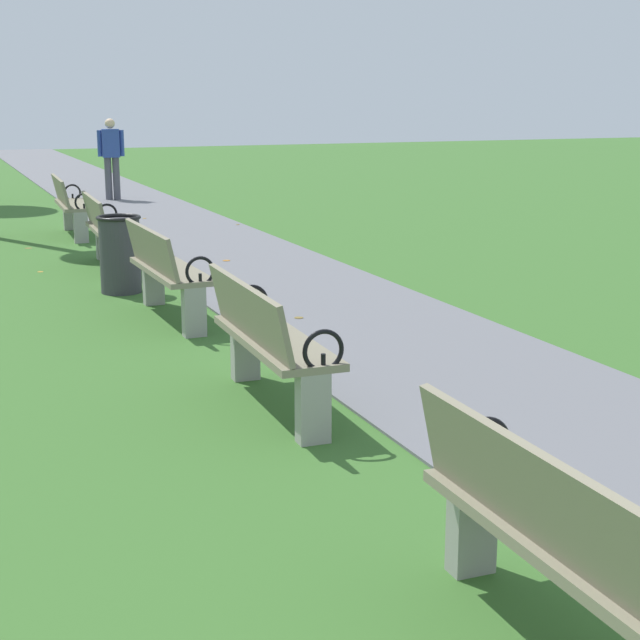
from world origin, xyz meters
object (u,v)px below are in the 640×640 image
at_px(park_bench_5, 107,230).
at_px(trash_bin, 120,254).
at_px(park_bench_4, 166,270).
at_px(park_bench_6, 71,204).
at_px(park_bench_2, 562,543).
at_px(pedestrian_walking, 111,154).
at_px(park_bench_3, 268,340).

distance_m(park_bench_5, trash_bin, 1.57).
relative_size(park_bench_4, trash_bin, 1.92).
distance_m(park_bench_5, park_bench_6, 3.05).
bearing_deg(park_bench_2, pedestrian_walking, 84.90).
height_order(park_bench_5, pedestrian_walking, pedestrian_walking).
xyz_separation_m(park_bench_2, park_bench_5, (0.00, 9.32, 0.00)).
bearing_deg(pedestrian_walking, park_bench_5, -100.98).
bearing_deg(park_bench_4, park_bench_5, 90.00).
distance_m(park_bench_2, park_bench_6, 12.36).
relative_size(park_bench_4, park_bench_5, 1.00).
xyz_separation_m(park_bench_4, pedestrian_walking, (1.54, 11.02, 0.44)).
bearing_deg(park_bench_6, pedestrian_walking, 72.55).
distance_m(park_bench_2, park_bench_3, 3.32).
height_order(park_bench_2, pedestrian_walking, pedestrian_walking).
xyz_separation_m(park_bench_2, park_bench_4, (0.00, 6.25, 0.00)).
bearing_deg(pedestrian_walking, park_bench_4, -97.97).
relative_size(park_bench_2, park_bench_5, 1.00).
xyz_separation_m(park_bench_2, pedestrian_walking, (1.54, 17.27, 0.44)).
bearing_deg(park_bench_4, pedestrian_walking, 82.03).
relative_size(park_bench_2, park_bench_6, 0.99).
relative_size(park_bench_5, park_bench_6, 1.00).
bearing_deg(park_bench_6, trash_bin, -91.83).
height_order(park_bench_2, trash_bin, park_bench_2).
relative_size(park_bench_3, park_bench_5, 1.00).
height_order(park_bench_5, trash_bin, park_bench_5).
relative_size(park_bench_5, pedestrian_walking, 1.00).
xyz_separation_m(park_bench_5, park_bench_6, (0.00, 3.05, 0.00)).
bearing_deg(pedestrian_walking, trash_bin, -100.07).
bearing_deg(pedestrian_walking, park_bench_6, -107.45).
xyz_separation_m(park_bench_4, park_bench_5, (0.00, 3.07, 0.00)).
bearing_deg(park_bench_5, trash_bin, -95.39).
distance_m(park_bench_3, pedestrian_walking, 14.05).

